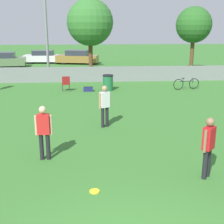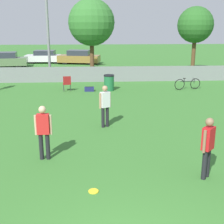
% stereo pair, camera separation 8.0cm
% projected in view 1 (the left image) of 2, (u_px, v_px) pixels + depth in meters
% --- Properties ---
extents(fence_backline, '(23.43, 0.07, 1.21)m').
position_uv_depth(fence_backline, '(99.00, 74.00, 22.30)').
color(fence_backline, gray).
rests_on(fence_backline, ground_plane).
extents(light_pole, '(0.90, 0.36, 8.84)m').
position_uv_depth(light_pole, '(45.00, 7.00, 22.46)').
color(light_pole, gray).
rests_on(light_pole, ground_plane).
extents(tree_near_pole, '(3.48, 3.48, 5.87)m').
position_uv_depth(tree_near_pole, '(90.00, 23.00, 23.26)').
color(tree_near_pole, brown).
rests_on(tree_near_pole, ground_plane).
extents(tree_far_right, '(2.89, 2.89, 5.40)m').
position_uv_depth(tree_far_right, '(194.00, 25.00, 25.14)').
color(tree_far_right, brown).
rests_on(tree_far_right, ground_plane).
extents(player_receiver_white, '(0.47, 0.37, 1.70)m').
position_uv_depth(player_receiver_white, '(105.00, 104.00, 12.40)').
color(player_receiver_white, black).
rests_on(player_receiver_white, ground_plane).
extents(player_defender_red, '(0.41, 0.41, 1.70)m').
position_uv_depth(player_defender_red, '(208.00, 144.00, 8.24)').
color(player_defender_red, black).
rests_on(player_defender_red, ground_plane).
extents(player_thrower_red, '(0.52, 0.22, 1.70)m').
position_uv_depth(player_thrower_red, '(44.00, 129.00, 9.38)').
color(player_thrower_red, black).
rests_on(player_thrower_red, ground_plane).
extents(frisbee_disc, '(0.26, 0.26, 0.03)m').
position_uv_depth(frisbee_disc, '(95.00, 191.00, 7.77)').
color(frisbee_disc, yellow).
rests_on(frisbee_disc, ground_plane).
extents(folding_chair_sideline, '(0.54, 0.54, 0.95)m').
position_uv_depth(folding_chair_sideline, '(66.00, 83.00, 19.19)').
color(folding_chair_sideline, '#333338').
rests_on(folding_chair_sideline, ground_plane).
extents(bicycle_sideline, '(1.75, 0.48, 0.74)m').
position_uv_depth(bicycle_sideline, '(186.00, 84.00, 19.80)').
color(bicycle_sideline, black).
rests_on(bicycle_sideline, ground_plane).
extents(trash_bin, '(0.65, 0.65, 0.99)m').
position_uv_depth(trash_bin, '(108.00, 83.00, 19.42)').
color(trash_bin, '#1E6638').
rests_on(trash_bin, ground_plane).
extents(gear_bag_sideline, '(0.58, 0.32, 0.29)m').
position_uv_depth(gear_bag_sideline, '(88.00, 89.00, 19.30)').
color(gear_bag_sideline, navy).
rests_on(gear_bag_sideline, ground_plane).
extents(parked_car_olive, '(4.20, 2.08, 1.43)m').
position_uv_depth(parked_car_olive, '(4.00, 60.00, 29.74)').
color(parked_car_olive, black).
rests_on(parked_car_olive, ground_plane).
extents(parked_car_white, '(4.08, 1.96, 1.32)m').
position_uv_depth(parked_car_white, '(43.00, 57.00, 33.00)').
color(parked_car_white, black).
rests_on(parked_car_white, ground_plane).
extents(parked_car_tan, '(4.51, 2.51, 1.41)m').
position_uv_depth(parked_car_tan, '(77.00, 57.00, 32.31)').
color(parked_car_tan, black).
rests_on(parked_car_tan, ground_plane).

